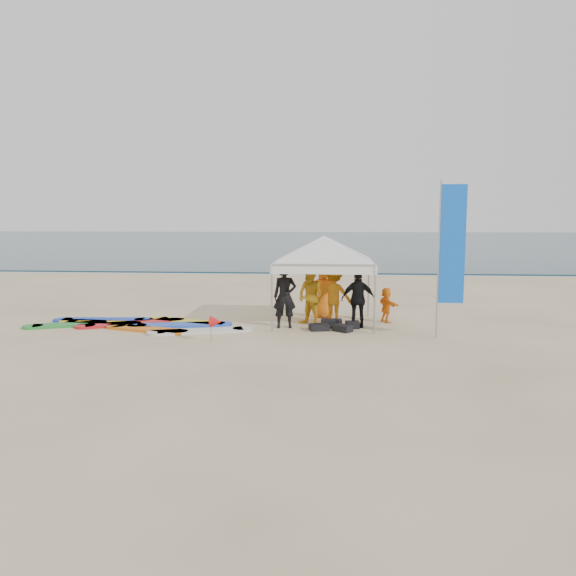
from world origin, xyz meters
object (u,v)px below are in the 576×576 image
(person_orange_a, at_px, (334,295))
(surfboard_spread, at_px, (141,325))
(person_black_a, at_px, (285,296))
(person_yellow, at_px, (311,296))
(canopy_tent, at_px, (324,236))
(marker_pennant, at_px, (216,322))
(feather_flag, at_px, (451,246))
(person_orange_b, at_px, (324,291))
(person_black_b, at_px, (358,299))
(person_seated, at_px, (386,305))

(person_orange_a, height_order, surfboard_spread, person_orange_a)
(person_black_a, distance_m, person_yellow, 0.79)
(person_yellow, height_order, canopy_tent, canopy_tent)
(person_black_a, distance_m, marker_pennant, 2.47)
(person_black_a, bearing_deg, canopy_tent, 25.25)
(marker_pennant, bearing_deg, person_black_a, 52.25)
(feather_flag, relative_size, marker_pennant, 6.09)
(person_black_a, relative_size, person_orange_a, 1.05)
(canopy_tent, xyz_separation_m, surfboard_spread, (-5.05, -0.79, -2.43))
(person_orange_a, height_order, person_orange_b, person_orange_a)
(person_black_b, xyz_separation_m, canopy_tent, (-0.94, 0.55, 1.68))
(marker_pennant, xyz_separation_m, surfboard_spread, (-2.51, 1.84, -0.46))
(person_black_a, bearing_deg, person_yellow, 22.24)
(person_orange_a, distance_m, person_black_b, 0.86)
(person_orange_b, bearing_deg, person_seated, 166.25)
(person_orange_a, bearing_deg, canopy_tent, 9.85)
(person_yellow, distance_m, surfboard_spread, 4.78)
(person_orange_a, bearing_deg, marker_pennant, 52.04)
(person_orange_b, relative_size, marker_pennant, 2.49)
(person_orange_a, height_order, feather_flag, feather_flag)
(person_yellow, distance_m, person_seated, 2.25)
(person_seated, bearing_deg, person_yellow, 81.29)
(person_orange_b, xyz_separation_m, person_seated, (1.79, -0.63, -0.29))
(person_yellow, xyz_separation_m, person_orange_a, (0.65, 0.30, -0.00))
(person_black_b, relative_size, person_orange_b, 0.99)
(person_black_b, relative_size, feather_flag, 0.40)
(person_seated, distance_m, surfboard_spread, 6.93)
(person_seated, xyz_separation_m, surfboard_spread, (-6.83, -1.11, -0.47))
(person_black_b, distance_m, feather_flag, 2.90)
(person_orange_a, height_order, person_black_b, person_orange_a)
(person_black_b, bearing_deg, marker_pennant, 27.03)
(canopy_tent, height_order, surfboard_spread, canopy_tent)
(canopy_tent, relative_size, feather_flag, 0.97)
(person_orange_b, distance_m, marker_pennant, 4.39)
(canopy_tent, bearing_deg, person_yellow, -141.17)
(person_yellow, distance_m, canopy_tent, 1.72)
(person_black_a, relative_size, person_orange_b, 1.08)
(person_orange_b, distance_m, person_seated, 1.92)
(person_seated, distance_m, canopy_tent, 2.67)
(marker_pennant, bearing_deg, person_orange_a, 42.95)
(person_yellow, distance_m, feather_flag, 4.05)
(person_orange_a, height_order, canopy_tent, canopy_tent)
(feather_flag, distance_m, surfboard_spread, 8.52)
(feather_flag, bearing_deg, surfboard_spread, 173.39)
(canopy_tent, bearing_deg, marker_pennant, -134.02)
(person_yellow, height_order, surfboard_spread, person_yellow)
(person_yellow, xyz_separation_m, marker_pennant, (-2.18, -2.33, -0.32))
(person_orange_a, bearing_deg, person_black_a, 36.82)
(person_black_a, distance_m, surfboard_spread, 4.09)
(surfboard_spread, bearing_deg, feather_flag, -6.61)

